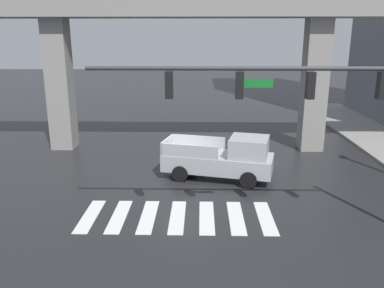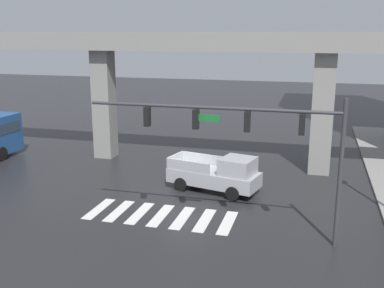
{
  "view_description": "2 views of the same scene",
  "coord_description": "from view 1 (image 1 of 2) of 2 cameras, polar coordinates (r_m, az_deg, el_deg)",
  "views": [
    {
      "loc": [
        0.85,
        -18.05,
        6.61
      ],
      "look_at": [
        0.44,
        0.16,
        1.52
      ],
      "focal_mm": 36.77,
      "sensor_mm": 36.0,
      "label": 1
    },
    {
      "loc": [
        6.92,
        -24.1,
        8.66
      ],
      "look_at": [
        0.06,
        0.93,
        2.28
      ],
      "focal_mm": 42.53,
      "sensor_mm": 36.0,
      "label": 2
    }
  ],
  "objects": [
    {
      "name": "pickup_truck",
      "position": [
        18.52,
        4.67,
        -2.11
      ],
      "size": [
        5.4,
        3.05,
        2.08
      ],
      "color": "#A8AAAF",
      "rests_on": "ground"
    },
    {
      "name": "crosswalk_stripes",
      "position": [
        15.01,
        -2.13,
        -10.51
      ],
      "size": [
        7.15,
        2.8,
        0.01
      ],
      "color": "silver",
      "rests_on": "ground"
    },
    {
      "name": "traffic_signal_mast",
      "position": [
        12.96,
        17.25,
        6.34
      ],
      "size": [
        10.89,
        0.32,
        6.2
      ],
      "color": "#38383D",
      "rests_on": "ground"
    },
    {
      "name": "ground_plane",
      "position": [
        19.24,
        -1.32,
        -4.48
      ],
      "size": [
        120.0,
        120.0,
        0.0
      ],
      "primitive_type": "plane",
      "color": "#232326"
    },
    {
      "name": "elevated_overpass",
      "position": [
        22.8,
        -0.89,
        18.03
      ],
      "size": [
        59.59,
        2.53,
        8.71
      ],
      "color": "gray",
      "rests_on": "ground"
    }
  ]
}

